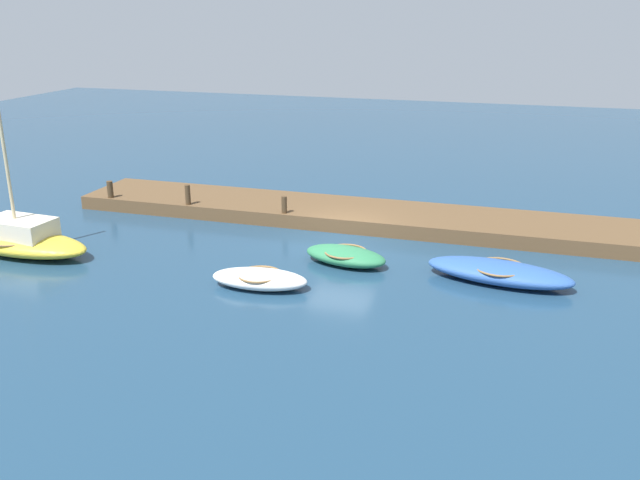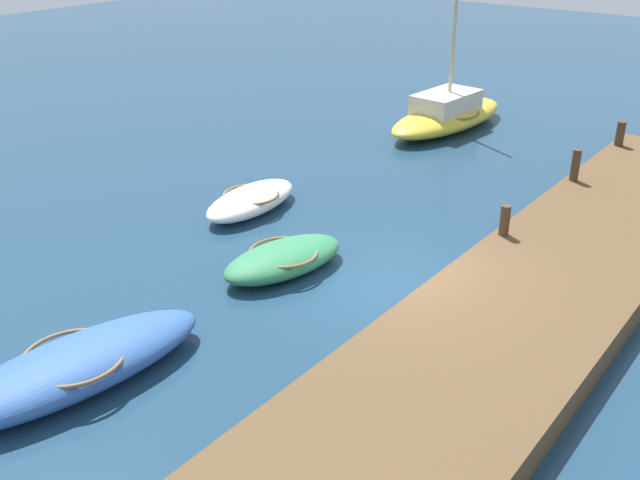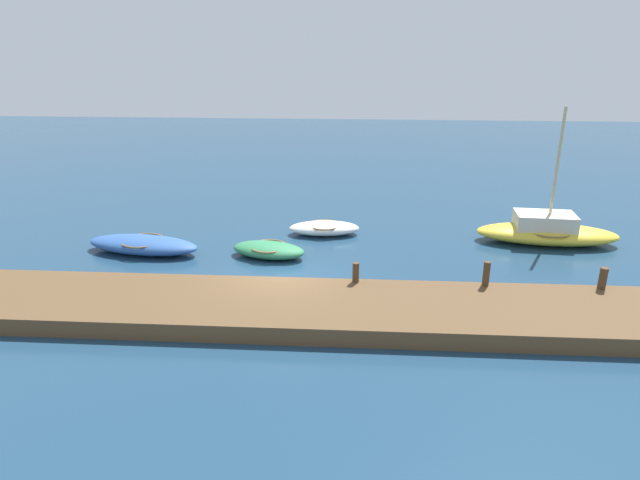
# 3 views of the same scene
# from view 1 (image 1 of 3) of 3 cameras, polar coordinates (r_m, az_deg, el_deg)

# --- Properties ---
(ground_plane) EXTENTS (84.00, 84.00, 0.00)m
(ground_plane) POSITION_cam_1_polar(r_m,az_deg,el_deg) (26.65, 1.75, -0.02)
(ground_plane) COLOR navy
(dock_platform) EXTENTS (24.45, 3.60, 0.57)m
(dock_platform) POSITION_cam_1_polar(r_m,az_deg,el_deg) (28.94, 3.12, 2.10)
(dock_platform) COLOR brown
(dock_platform) RESTS_ON ground_plane
(motorboat_blue) EXTENTS (4.96, 2.35, 0.69)m
(motorboat_blue) POSITION_cam_1_polar(r_m,az_deg,el_deg) (23.27, 14.62, -2.59)
(motorboat_blue) COLOR #2D569E
(motorboat_blue) RESTS_ON ground_plane
(dinghy_white) EXTENTS (3.24, 1.63, 0.59)m
(dinghy_white) POSITION_cam_1_polar(r_m,az_deg,el_deg) (22.20, -5.03, -3.21)
(dinghy_white) COLOR white
(dinghy_white) RESTS_ON ground_plane
(sailboat_yellow) EXTENTS (6.07, 2.54, 5.82)m
(sailboat_yellow) POSITION_cam_1_polar(r_m,az_deg,el_deg) (27.42, -23.71, 0.07)
(sailboat_yellow) COLOR gold
(sailboat_yellow) RESTS_ON ground_plane
(rowboat_green) EXTENTS (3.24, 2.02, 0.60)m
(rowboat_green) POSITION_cam_1_polar(r_m,az_deg,el_deg) (24.11, 2.13, -1.30)
(rowboat_green) COLOR #2D7A4C
(rowboat_green) RESTS_ON ground_plane
(mooring_post_west) EXTENTS (0.22, 0.22, 0.70)m
(mooring_post_west) POSITION_cam_1_polar(r_m,az_deg,el_deg) (28.10, -2.98, 2.94)
(mooring_post_west) COLOR #47331E
(mooring_post_west) RESTS_ON dock_platform
(mooring_post_mid_west) EXTENTS (0.23, 0.23, 0.85)m
(mooring_post_mid_west) POSITION_cam_1_polar(r_m,az_deg,el_deg) (29.80, -10.90, 3.70)
(mooring_post_mid_west) COLOR #47331E
(mooring_post_mid_west) RESTS_ON dock_platform
(mooring_post_mid_east) EXTENTS (0.26, 0.26, 0.74)m
(mooring_post_mid_east) POSITION_cam_1_polar(r_m,az_deg,el_deg) (31.74, -17.00, 4.03)
(mooring_post_mid_east) COLOR #47331E
(mooring_post_mid_east) RESTS_ON dock_platform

